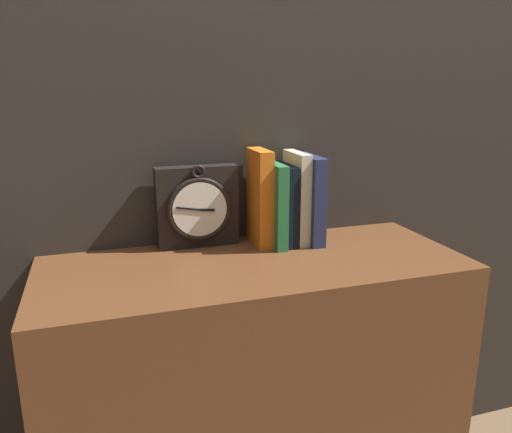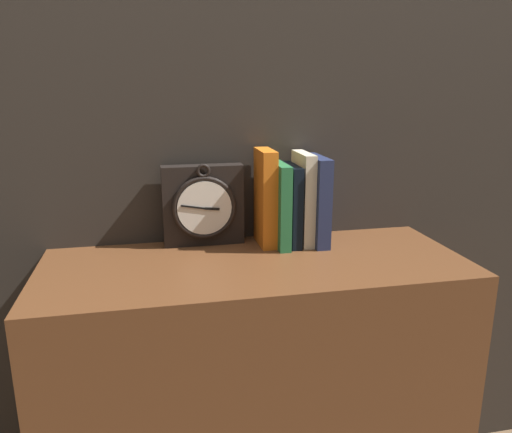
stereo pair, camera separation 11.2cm
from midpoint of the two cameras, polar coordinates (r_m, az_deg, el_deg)
The scene contains 8 objects.
wall_back at distance 1.30m, azimuth 0.49°, elevation 21.23°, with size 6.00×0.05×2.60m.
bookshelf at distance 1.34m, azimuth 2.57°, elevation -20.71°, with size 0.98×0.39×0.76m.
clock at distance 1.25m, azimuth -3.50°, elevation 1.24°, with size 0.20×0.06×0.21m.
book_slot0_orange at distance 1.25m, azimuth 3.66°, elevation 2.12°, with size 0.04×0.12×0.24m.
book_slot1_green at distance 1.25m, azimuth 5.24°, elevation 1.33°, with size 0.03×0.14×0.21m.
book_slot2_black at distance 1.27m, azimuth 6.55°, elevation 1.32°, with size 0.03×0.13×0.20m.
book_slot3_cream at distance 1.28m, azimuth 7.90°, elevation 2.04°, with size 0.03×0.13×0.23m.
book_slot4_navy at distance 1.28m, azimuth 9.39°, elevation 1.82°, with size 0.03×0.14×0.22m.
Camera 2 is at (-0.22, -1.06, 1.16)m, focal length 35.00 mm.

